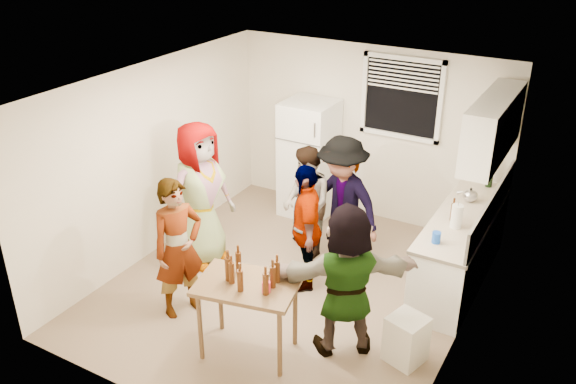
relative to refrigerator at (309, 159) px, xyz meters
The scene contains 23 objects.
room 2.20m from the refrigerator, 68.25° to the right, with size 4.00×4.50×2.50m, color silver, non-canonical shape.
window 1.60m from the refrigerator, 15.38° to the left, with size 1.12×0.10×1.06m, color white, non-canonical shape.
refrigerator is the anchor object (origin of this frame).
counter_lower 2.59m from the refrigerator, 16.59° to the right, with size 0.60×2.20×0.86m, color white.
countertop 2.56m from the refrigerator, 16.59° to the right, with size 0.64×2.22×0.04m, color beige.
backsplash 2.84m from the refrigerator, 14.94° to the right, with size 0.03×2.20×0.36m, color #A9A39B.
upper_cabinets 2.85m from the refrigerator, 11.61° to the right, with size 0.34×1.60×0.70m, color white.
kettle 2.43m from the refrigerator, ahead, with size 0.23×0.19×0.19m, color silver, non-canonical shape.
paper_towel 2.66m from the refrigerator, 23.87° to the right, with size 0.13×0.13×0.27m, color white.
wine_bottle 2.51m from the refrigerator, ahead, with size 0.08×0.08×0.33m, color black.
beer_bottle_counter 2.53m from the refrigerator, 21.69° to the right, with size 0.05×0.05×0.21m, color #47230C.
blue_cup 2.79m from the refrigerator, 32.98° to the right, with size 0.09×0.09×0.13m, color blue.
picture_frame 2.67m from the refrigerator, ahead, with size 0.02×0.19×0.16m, color #F3EB5B.
trash_bin 3.45m from the refrigerator, 45.36° to the right, with size 0.35×0.35×0.51m, color silver.
serving_table 3.34m from the refrigerator, 72.97° to the right, with size 0.99×0.66×0.83m, color brown, non-canonical shape.
beer_bottle_table 3.22m from the refrigerator, 76.42° to the right, with size 0.07×0.07×0.25m, color #47230C.
red_cup 3.34m from the refrigerator, 69.21° to the right, with size 0.08×0.08×0.11m, color red.
guest_grey 2.13m from the refrigerator, 105.71° to the right, with size 0.92×1.87×0.60m, color gray.
guest_stripe 2.99m from the refrigerator, 91.77° to the right, with size 0.59×1.62×0.39m, color #141933.
guest_back_left 1.48m from the refrigerator, 63.39° to the right, with size 0.72×1.48×0.56m, color brown.
guest_back_right 1.72m from the refrigerator, 46.53° to the right, with size 1.11×1.72×0.64m, color #39393E.
guest_black 2.11m from the refrigerator, 63.28° to the right, with size 0.92×1.57×0.38m, color black.
guest_orange 3.22m from the refrigerator, 55.30° to the right, with size 1.53×1.65×0.49m, color #C48545.
Camera 1 is at (3.01, -5.35, 4.22)m, focal length 38.00 mm.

